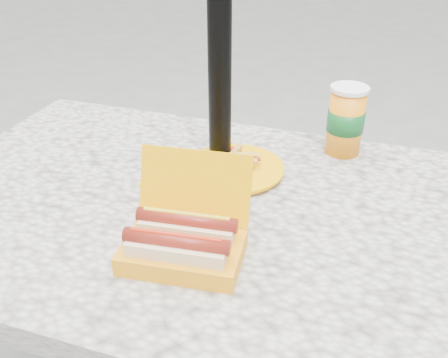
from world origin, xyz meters
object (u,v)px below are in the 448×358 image
(hotdog_box, at_px, (184,241))
(soda_cup, at_px, (346,120))
(umbrella_pole, at_px, (219,9))
(fries_plate, at_px, (231,169))

(hotdog_box, bearing_deg, soda_cup, 60.80)
(umbrella_pole, bearing_deg, soda_cup, 31.82)
(umbrella_pole, relative_size, fries_plate, 6.94)
(hotdog_box, relative_size, soda_cup, 1.33)
(hotdog_box, xyz_separation_m, fries_plate, (-0.01, 0.31, -0.03))
(umbrella_pole, distance_m, soda_cup, 0.40)
(umbrella_pole, bearing_deg, hotdog_box, -81.74)
(hotdog_box, bearing_deg, umbrella_pole, 92.08)
(hotdog_box, bearing_deg, fries_plate, 86.45)
(fries_plate, xyz_separation_m, soda_cup, (0.22, 0.19, 0.07))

